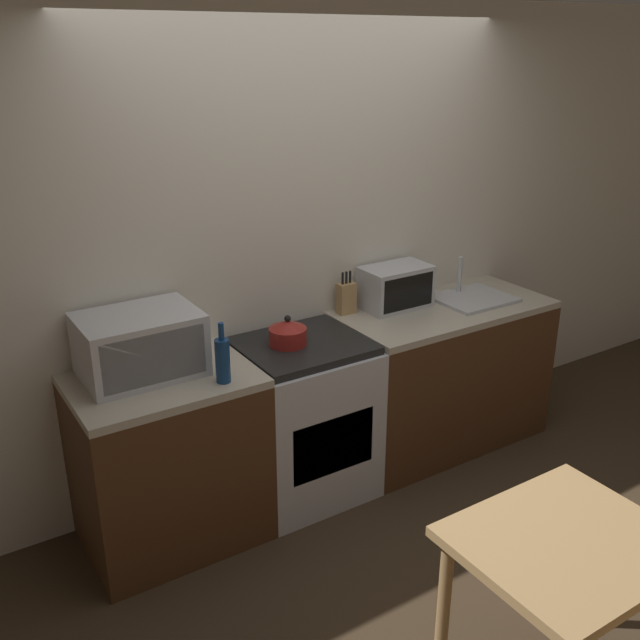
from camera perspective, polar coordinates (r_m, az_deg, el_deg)
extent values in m
plane|color=#3D2D1E|center=(3.81, 7.77, -17.36)|extent=(16.00, 16.00, 0.00)
cube|color=silver|center=(3.99, -1.24, 5.81)|extent=(10.00, 0.06, 2.60)
cube|color=#4C2D19|center=(3.67, -11.94, -11.13)|extent=(0.86, 0.62, 0.86)
cube|color=#B7AD99|center=(3.45, -12.50, -4.80)|extent=(0.86, 0.62, 0.04)
cube|color=#4C2D19|center=(4.48, 9.63, -4.59)|extent=(1.32, 0.62, 0.86)
cube|color=#B7AD99|center=(4.31, 9.99, 0.80)|extent=(1.32, 0.62, 0.04)
cube|color=silver|center=(3.95, -1.38, -8.09)|extent=(0.68, 0.62, 0.86)
cube|color=black|center=(3.74, -1.44, -2.09)|extent=(0.65, 0.57, 0.04)
cube|color=black|center=(3.73, 1.07, -10.00)|extent=(0.49, 0.02, 0.32)
cylinder|color=maroon|center=(3.70, -2.59, -1.31)|extent=(0.20, 0.20, 0.09)
cone|color=maroon|center=(3.67, -2.61, -0.34)|extent=(0.19, 0.19, 0.04)
sphere|color=black|center=(3.66, -2.61, 0.12)|extent=(0.04, 0.04, 0.04)
cube|color=silver|center=(3.44, -14.22, -1.90)|extent=(0.55, 0.40, 0.30)
cube|color=black|center=(3.27, -13.10, -3.04)|extent=(0.48, 0.01, 0.24)
cylinder|color=navy|center=(3.30, -7.79, -3.26)|extent=(0.07, 0.07, 0.21)
cylinder|color=navy|center=(3.25, -7.92, -0.91)|extent=(0.03, 0.03, 0.08)
cube|color=tan|center=(4.11, 2.10, 1.75)|extent=(0.10, 0.07, 0.18)
cylinder|color=black|center=(4.06, 1.82, 3.35)|extent=(0.01, 0.01, 0.07)
cylinder|color=black|center=(4.07, 2.13, 3.41)|extent=(0.01, 0.01, 0.07)
cylinder|color=black|center=(4.08, 2.43, 3.47)|extent=(0.01, 0.01, 0.07)
cube|color=silver|center=(4.22, 6.05, 2.66)|extent=(0.40, 0.25, 0.25)
cube|color=black|center=(4.13, 7.06, 2.21)|extent=(0.36, 0.01, 0.20)
cube|color=silver|center=(4.44, 12.15, 1.70)|extent=(0.45, 0.37, 0.02)
cylinder|color=silver|center=(4.49, 11.11, 3.62)|extent=(0.03, 0.03, 0.22)
cube|color=tan|center=(2.76, 19.23, -16.52)|extent=(0.75, 0.64, 0.04)
cylinder|color=tan|center=(2.94, 9.80, -22.30)|extent=(0.05, 0.05, 0.71)
cylinder|color=tan|center=(3.31, 18.38, -17.42)|extent=(0.05, 0.05, 0.71)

